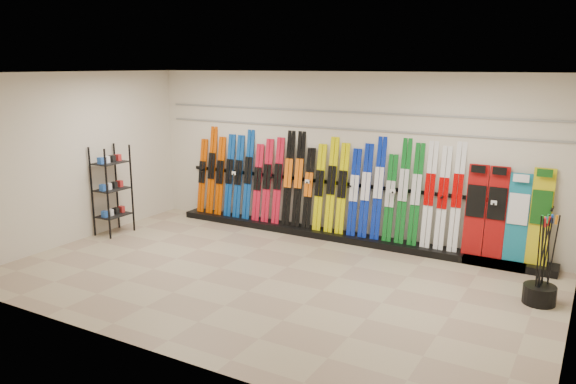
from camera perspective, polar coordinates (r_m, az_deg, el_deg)
The scene contains 12 objects.
floor at distance 8.46m, azimuth -1.97°, elevation -8.78°, with size 8.00×8.00×0.00m, color #9E866D.
back_wall at distance 10.21m, azimuth 5.35°, elevation 3.66°, with size 8.00×8.00×0.00m, color beige.
left_wall at distance 10.66m, azimuth -20.70°, elevation 3.28°, with size 5.00×5.00×0.00m, color beige.
ceiling at distance 7.87m, azimuth -2.14°, elevation 11.98°, with size 8.00×8.00×0.00m, color silver.
ski_rack_base at distance 10.26m, azimuth 5.82°, elevation -4.58°, with size 8.00×0.40×0.12m, color black.
skis at distance 10.36m, azimuth 2.89°, elevation 0.77°, with size 5.37×0.30×1.83m.
snowboards at distance 9.40m, azimuth 21.37°, elevation -2.10°, with size 1.28×0.23×1.48m.
accessory_rack at distance 10.95m, azimuth -17.43°, elevation 0.18°, with size 0.40×0.60×1.66m, color black.
pole_bin at distance 8.30m, azimuth 24.16°, elevation -9.48°, with size 0.43×0.43×0.25m, color black.
ski_poles at distance 8.17m, azimuth 24.55°, elevation -6.23°, with size 0.23×0.32×1.18m.
slatwall_rail_0 at distance 10.13m, azimuth 5.36°, elevation 6.44°, with size 7.60×0.02×0.03m, color gray.
slatwall_rail_1 at distance 10.10m, azimuth 5.39°, elevation 8.13°, with size 7.60×0.02×0.03m, color gray.
Camera 1 is at (4.14, -6.69, 3.11)m, focal length 35.00 mm.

